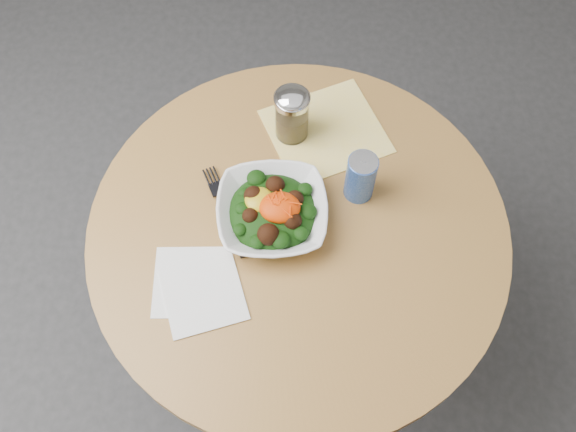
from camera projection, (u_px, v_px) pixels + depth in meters
name	position (u px, v px, depth m)	size (l,w,h in m)	color
ground	(295.00, 334.00, 2.03)	(6.00, 6.00, 0.00)	#303032
table	(297.00, 265.00, 1.54)	(0.90, 0.90, 0.75)	black
cloth_napkin	(326.00, 131.00, 1.48)	(0.25, 0.23, 0.00)	yellow
paper_napkins	(198.00, 288.00, 1.30)	(0.20, 0.20, 0.00)	white
salad_bowl	(272.00, 212.00, 1.34)	(0.24, 0.24, 0.09)	white
fork	(224.00, 208.00, 1.38)	(0.11, 0.23, 0.00)	black
spice_shaker	(292.00, 114.00, 1.41)	(0.08, 0.08, 0.14)	silver
beverage_can	(361.00, 177.00, 1.35)	(0.06, 0.06, 0.12)	#0D2E99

